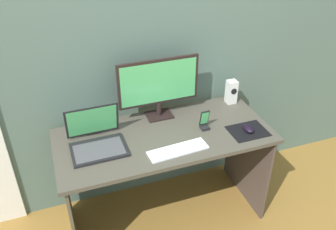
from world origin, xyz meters
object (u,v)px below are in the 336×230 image
object	(u,v)px
mouse	(248,128)
keyboard_external	(178,150)
monitor	(159,85)
speaker_right	(231,92)
fishbowl	(92,121)
phone_in_dock	(205,122)
laptop	(97,140)

from	to	relation	value
mouse	keyboard_external	bearing A→B (deg)	-175.50
monitor	speaker_right	size ratio (longest dim) A/B	3.16
fishbowl	speaker_right	bearing A→B (deg)	0.34
monitor	phone_in_dock	bearing A→B (deg)	-46.68
speaker_right	fishbowl	distance (m)	1.04
phone_in_dock	mouse	bearing A→B (deg)	-26.24
mouse	speaker_right	bearing A→B (deg)	79.91
monitor	fishbowl	size ratio (longest dim) A/B	3.92
keyboard_external	mouse	distance (m)	0.52
speaker_right	keyboard_external	size ratio (longest dim) A/B	0.47
mouse	phone_in_dock	size ratio (longest dim) A/B	0.72
monitor	mouse	size ratio (longest dim) A/B	5.66
mouse	phone_in_dock	world-z (taller)	phone_in_dock
laptop	keyboard_external	world-z (taller)	laptop
fishbowl	phone_in_dock	size ratio (longest dim) A/B	1.04
keyboard_external	fishbowl	bearing A→B (deg)	134.01
keyboard_external	speaker_right	bearing A→B (deg)	31.72
fishbowl	monitor	bearing A→B (deg)	0.79
phone_in_dock	speaker_right	bearing A→B (deg)	37.03
keyboard_external	phone_in_dock	bearing A→B (deg)	29.54
fishbowl	mouse	distance (m)	1.04
keyboard_external	monitor	bearing A→B (deg)	83.82
keyboard_external	laptop	bearing A→B (deg)	151.57
laptop	fishbowl	distance (m)	0.20
speaker_right	phone_in_dock	size ratio (longest dim) A/B	1.29
speaker_right	phone_in_dock	bearing A→B (deg)	-142.97
monitor	phone_in_dock	size ratio (longest dim) A/B	4.09
speaker_right	laptop	size ratio (longest dim) A/B	0.53
fishbowl	mouse	xyz separation A→B (m)	(0.97, -0.37, -0.05)
speaker_right	phone_in_dock	world-z (taller)	speaker_right
laptop	fishbowl	xyz separation A→B (m)	(0.01, 0.20, 0.02)
laptop	mouse	world-z (taller)	laptop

